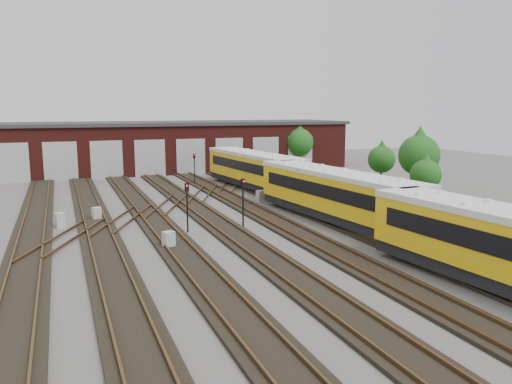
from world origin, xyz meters
name	(u,v)px	position (x,y,z in m)	size (l,w,h in m)	color
ground	(284,246)	(0.00, 0.00, 0.00)	(120.00, 120.00, 0.00)	#494643
track_network	(277,242)	(-0.17, 0.59, 0.11)	(30.40, 70.00, 0.33)	black
maintenance_shed	(157,146)	(-0.01, 39.97, 3.20)	(51.00, 12.50, 6.35)	#4A1512
grass_verge	(427,198)	(19.00, 10.00, 0.03)	(8.00, 55.00, 0.05)	#20531B
metro_train	(335,194)	(6.00, 4.41, 2.07)	(4.48, 48.61, 3.39)	black
signal_mast_0	(187,201)	(-4.49, 5.41, 2.11)	(0.28, 0.26, 3.29)	black
signal_mast_1	(243,196)	(-0.66, 5.25, 2.18)	(0.32, 0.31, 3.40)	black
signal_mast_2	(194,165)	(1.21, 25.41, 2.13)	(0.27, 0.25, 3.35)	black
signal_mast_3	(370,199)	(7.74, 2.63, 1.92)	(0.29, 0.27, 2.97)	black
relay_cabinet_0	(60,220)	(-12.31, 9.98, 0.51)	(0.61, 0.51, 1.02)	#AEB0B3
relay_cabinet_1	(97,214)	(-9.82, 11.21, 0.50)	(0.60, 0.50, 1.00)	#AEB0B3
relay_cabinet_2	(169,240)	(-6.47, 1.95, 0.52)	(0.62, 0.52, 1.04)	#AEB0B3
relay_cabinet_3	(260,196)	(4.02, 13.74, 0.50)	(0.60, 0.50, 1.00)	#AEB0B3
relay_cabinet_4	(346,208)	(8.27, 6.51, 0.48)	(0.57, 0.48, 0.95)	#AEB0B3
tree_0	(299,139)	(17.97, 34.29, 4.06)	(3.82, 3.82, 6.32)	#2E2114
tree_1	(382,156)	(19.80, 18.26, 3.09)	(2.90, 2.90, 4.80)	#2E2114
tree_2	(419,150)	(19.88, 12.46, 4.14)	(3.89, 3.89, 6.45)	#2E2114
tree_3	(426,171)	(16.87, 7.88, 2.81)	(2.64, 2.64, 4.37)	#2E2114
bush_0	(403,194)	(16.00, 9.57, 0.64)	(1.27, 1.27, 1.27)	#154B15
bush_1	(382,186)	(16.47, 13.39, 0.77)	(1.53, 1.53, 1.53)	#154B15
bush_2	(306,163)	(19.49, 35.00, 0.66)	(1.32, 1.32, 1.32)	#154B15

